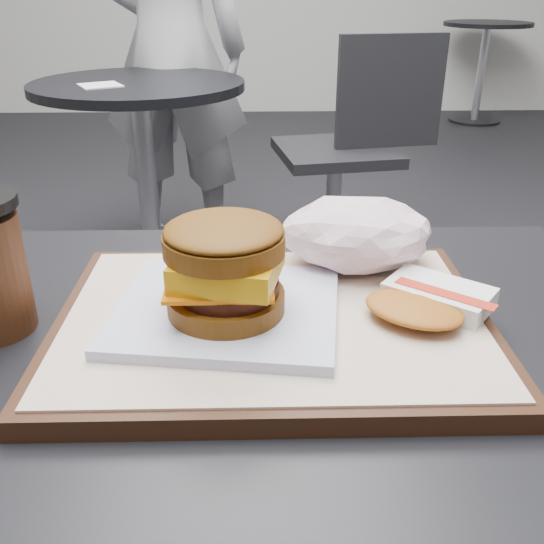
{
  "coord_description": "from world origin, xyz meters",
  "views": [
    {
      "loc": [
        0.04,
        -0.41,
        1.06
      ],
      "look_at": [
        0.05,
        0.04,
        0.83
      ],
      "focal_mm": 40.0,
      "sensor_mm": 36.0,
      "label": 1
    }
  ],
  "objects_px": {
    "customer_table": "(220,528)",
    "patron": "(170,48)",
    "hash_brown": "(428,301)",
    "neighbor_chair": "(354,139)",
    "crumpled_wrapper": "(357,234)",
    "neighbor_table": "(143,142)",
    "breakfast_sandwich": "(226,278)",
    "serving_tray": "(273,323)"
  },
  "relations": [
    {
      "from": "customer_table",
      "to": "patron",
      "type": "relative_size",
      "value": 0.49
    },
    {
      "from": "hash_brown",
      "to": "neighbor_chair",
      "type": "xyz_separation_m",
      "value": [
        0.22,
        1.79,
        -0.29
      ]
    },
    {
      "from": "customer_table",
      "to": "crumpled_wrapper",
      "type": "height_order",
      "value": "crumpled_wrapper"
    },
    {
      "from": "neighbor_table",
      "to": "breakfast_sandwich",
      "type": "bearing_deg",
      "value": -77.29
    },
    {
      "from": "breakfast_sandwich",
      "to": "hash_brown",
      "type": "height_order",
      "value": "breakfast_sandwich"
    },
    {
      "from": "customer_table",
      "to": "breakfast_sandwich",
      "type": "height_order",
      "value": "breakfast_sandwich"
    },
    {
      "from": "crumpled_wrapper",
      "to": "patron",
      "type": "xyz_separation_m",
      "value": [
        -0.43,
        1.92,
        -0.01
      ]
    },
    {
      "from": "patron",
      "to": "crumpled_wrapper",
      "type": "bearing_deg",
      "value": 109.58
    },
    {
      "from": "neighbor_chair",
      "to": "patron",
      "type": "relative_size",
      "value": 0.54
    },
    {
      "from": "serving_tray",
      "to": "hash_brown",
      "type": "distance_m",
      "value": 0.14
    },
    {
      "from": "hash_brown",
      "to": "patron",
      "type": "height_order",
      "value": "patron"
    },
    {
      "from": "serving_tray",
      "to": "patron",
      "type": "xyz_separation_m",
      "value": [
        -0.34,
        2.02,
        0.03
      ]
    },
    {
      "from": "crumpled_wrapper",
      "to": "customer_table",
      "type": "bearing_deg",
      "value": -132.51
    },
    {
      "from": "breakfast_sandwich",
      "to": "serving_tray",
      "type": "bearing_deg",
      "value": 12.1
    },
    {
      "from": "hash_brown",
      "to": "serving_tray",
      "type": "bearing_deg",
      "value": 179.75
    },
    {
      "from": "serving_tray",
      "to": "neighbor_chair",
      "type": "relative_size",
      "value": 0.43
    },
    {
      "from": "patron",
      "to": "neighbor_table",
      "type": "bearing_deg",
      "value": 89.07
    },
    {
      "from": "serving_tray",
      "to": "hash_brown",
      "type": "xyz_separation_m",
      "value": [
        0.14,
        -0.0,
        0.02
      ]
    },
    {
      "from": "breakfast_sandwich",
      "to": "neighbor_chair",
      "type": "relative_size",
      "value": 0.24
    },
    {
      "from": "breakfast_sandwich",
      "to": "crumpled_wrapper",
      "type": "height_order",
      "value": "breakfast_sandwich"
    },
    {
      "from": "serving_tray",
      "to": "hash_brown",
      "type": "relative_size",
      "value": 2.81
    },
    {
      "from": "serving_tray",
      "to": "patron",
      "type": "relative_size",
      "value": 0.23
    },
    {
      "from": "serving_tray",
      "to": "neighbor_chair",
      "type": "distance_m",
      "value": 1.84
    },
    {
      "from": "hash_brown",
      "to": "patron",
      "type": "bearing_deg",
      "value": 103.37
    },
    {
      "from": "breakfast_sandwich",
      "to": "neighbor_table",
      "type": "relative_size",
      "value": 0.28
    },
    {
      "from": "serving_tray",
      "to": "breakfast_sandwich",
      "type": "height_order",
      "value": "breakfast_sandwich"
    },
    {
      "from": "customer_table",
      "to": "neighbor_chair",
      "type": "xyz_separation_m",
      "value": [
        0.4,
        1.84,
        -0.07
      ]
    },
    {
      "from": "crumpled_wrapper",
      "to": "neighbor_table",
      "type": "distance_m",
      "value": 1.6
    },
    {
      "from": "hash_brown",
      "to": "neighbor_chair",
      "type": "bearing_deg",
      "value": 83.14
    },
    {
      "from": "breakfast_sandwich",
      "to": "neighbor_chair",
      "type": "distance_m",
      "value": 1.87
    },
    {
      "from": "serving_tray",
      "to": "crumpled_wrapper",
      "type": "bearing_deg",
      "value": 48.72
    },
    {
      "from": "patron",
      "to": "breakfast_sandwich",
      "type": "bearing_deg",
      "value": 105.45
    },
    {
      "from": "serving_tray",
      "to": "crumpled_wrapper",
      "type": "relative_size",
      "value": 2.51
    },
    {
      "from": "customer_table",
      "to": "hash_brown",
      "type": "distance_m",
      "value": 0.29
    },
    {
      "from": "customer_table",
      "to": "breakfast_sandwich",
      "type": "bearing_deg",
      "value": 74.49
    },
    {
      "from": "breakfast_sandwich",
      "to": "patron",
      "type": "relative_size",
      "value": 0.13
    },
    {
      "from": "breakfast_sandwich",
      "to": "hash_brown",
      "type": "relative_size",
      "value": 1.56
    },
    {
      "from": "crumpled_wrapper",
      "to": "neighbor_chair",
      "type": "bearing_deg",
      "value": 81.12
    },
    {
      "from": "customer_table",
      "to": "breakfast_sandwich",
      "type": "relative_size",
      "value": 3.79
    },
    {
      "from": "crumpled_wrapper",
      "to": "patron",
      "type": "distance_m",
      "value": 1.97
    },
    {
      "from": "customer_table",
      "to": "neighbor_table",
      "type": "xyz_separation_m",
      "value": [
        -0.35,
        1.65,
        -0.03
      ]
    },
    {
      "from": "neighbor_table",
      "to": "patron",
      "type": "xyz_separation_m",
      "value": [
        0.06,
        0.42,
        0.26
      ]
    }
  ]
}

